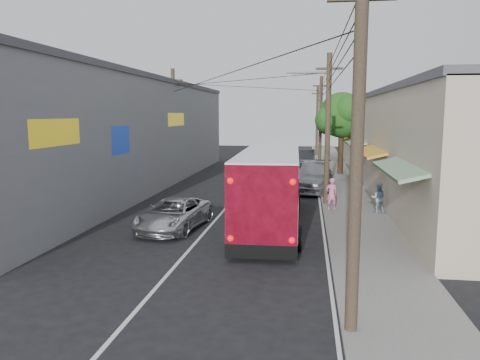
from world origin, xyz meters
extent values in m
plane|color=black|center=(0.00, 0.00, 0.00)|extent=(120.00, 120.00, 0.00)
cube|color=slate|center=(6.50, 20.00, 0.06)|extent=(3.00, 80.00, 0.12)
cube|color=beige|center=(11.00, 22.00, 3.00)|extent=(6.00, 40.00, 6.00)
cube|color=#4C4C51|center=(11.00, 22.00, 6.10)|extent=(6.20, 40.00, 0.30)
cube|color=#186C2A|center=(7.70, 6.00, 2.90)|extent=(1.39, 6.00, 0.46)
cube|color=#C06816|center=(7.70, 14.00, 2.90)|extent=(1.39, 6.00, 0.46)
cube|color=#186C2A|center=(7.70, 22.00, 2.90)|extent=(1.39, 6.00, 0.46)
cube|color=#C06816|center=(7.70, 30.00, 2.90)|extent=(1.39, 6.00, 0.46)
cube|color=#186C2A|center=(7.70, 38.00, 2.90)|extent=(1.39, 6.00, 0.46)
cube|color=gray|center=(-8.50, 18.00, 3.50)|extent=(7.00, 36.00, 7.00)
cube|color=#4C4C51|center=(-8.50, 18.00, 7.10)|extent=(7.20, 36.00, 0.30)
cube|color=yellow|center=(-5.05, 4.00, 4.20)|extent=(0.12, 3.50, 1.00)
cube|color=#1433A5|center=(-5.05, 10.00, 3.60)|extent=(0.12, 2.20, 1.40)
cube|color=yellow|center=(-5.05, 20.00, 4.50)|extent=(0.12, 4.00, 0.90)
cylinder|color=#473828|center=(5.20, -2.00, 4.00)|extent=(0.28, 0.28, 8.00)
cylinder|color=#473828|center=(5.20, 13.00, 4.00)|extent=(0.28, 0.28, 8.00)
cube|color=#473828|center=(5.20, 13.00, 7.20)|extent=(1.40, 0.12, 0.12)
cylinder|color=#473828|center=(5.20, 28.00, 4.00)|extent=(0.28, 0.28, 8.00)
cube|color=#473828|center=(5.20, 28.00, 7.20)|extent=(1.40, 0.12, 0.12)
cylinder|color=#473828|center=(5.20, 43.00, 4.00)|extent=(0.28, 0.28, 8.00)
cube|color=#473828|center=(5.20, 43.00, 7.20)|extent=(1.40, 0.12, 0.12)
cylinder|color=#473828|center=(-5.20, 20.00, 4.00)|extent=(0.28, 0.28, 8.00)
cube|color=#473828|center=(-5.20, 20.00, 7.20)|extent=(1.40, 0.12, 0.12)
cylinder|color=#59595E|center=(4.10, 13.00, 7.00)|extent=(2.20, 0.10, 0.10)
cube|color=#59595E|center=(3.00, 13.00, 6.90)|extent=(0.50, 0.18, 0.12)
cylinder|color=#3F2B19|center=(6.80, 26.00, 2.00)|extent=(0.44, 0.44, 4.00)
sphere|color=#1F5115|center=(6.80, 26.00, 4.80)|extent=(3.60, 3.60, 3.60)
sphere|color=#1F5115|center=(7.80, 26.60, 4.20)|extent=(2.60, 2.60, 2.60)
sphere|color=#1F5115|center=(5.90, 25.60, 4.40)|extent=(2.40, 2.40, 2.40)
sphere|color=#1F5115|center=(7.20, 25.00, 5.20)|extent=(2.20, 2.20, 2.20)
sphere|color=#1F5115|center=(6.50, 26.90, 5.00)|extent=(2.00, 2.00, 2.00)
cube|color=white|center=(2.59, 8.29, 1.09)|extent=(2.65, 11.44, 1.80)
cube|color=black|center=(2.58, 8.76, 2.42)|extent=(2.63, 9.55, 0.95)
cube|color=white|center=(2.59, 8.29, 3.08)|extent=(2.65, 11.44, 0.47)
cube|color=maroon|center=(2.73, 2.58, 1.90)|extent=(2.35, 0.13, 2.75)
cube|color=black|center=(2.73, 2.58, 0.43)|extent=(2.37, 0.15, 0.47)
sphere|color=red|center=(1.74, 2.53, 0.85)|extent=(0.21, 0.21, 0.21)
sphere|color=red|center=(3.73, 2.57, 0.85)|extent=(0.21, 0.21, 0.21)
sphere|color=red|center=(1.74, 2.53, 2.75)|extent=(0.21, 0.21, 0.21)
sphere|color=red|center=(3.73, 2.57, 2.75)|extent=(0.21, 0.21, 0.21)
cylinder|color=black|center=(1.50, 4.28, 0.47)|extent=(0.31, 0.96, 0.95)
cylinder|color=black|center=(3.87, 4.33, 0.47)|extent=(0.31, 0.96, 0.95)
cylinder|color=black|center=(1.33, 11.11, 0.47)|extent=(0.31, 0.96, 0.95)
cylinder|color=black|center=(3.70, 11.16, 0.47)|extent=(0.31, 0.96, 0.95)
cylinder|color=black|center=(1.30, 12.53, 0.47)|extent=(0.31, 0.96, 0.95)
cylinder|color=black|center=(3.67, 12.59, 0.47)|extent=(0.31, 0.96, 0.95)
imported|color=silver|center=(-1.40, 6.73, 0.65)|extent=(2.70, 4.91, 1.30)
imported|color=gray|center=(4.60, 18.00, 0.89)|extent=(2.78, 6.24, 1.78)
imported|color=#2A2A2F|center=(4.45, 21.44, 0.80)|extent=(2.31, 4.84, 1.60)
imported|color=#212227|center=(3.98, 32.38, 0.77)|extent=(1.87, 4.77, 1.55)
imported|color=pink|center=(5.40, 11.29, 0.93)|extent=(0.66, 0.50, 1.61)
imported|color=#98BADD|center=(7.60, 10.88, 0.85)|extent=(0.73, 0.58, 1.46)
camera|label=1|loc=(4.16, -12.10, 4.88)|focal=35.00mm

